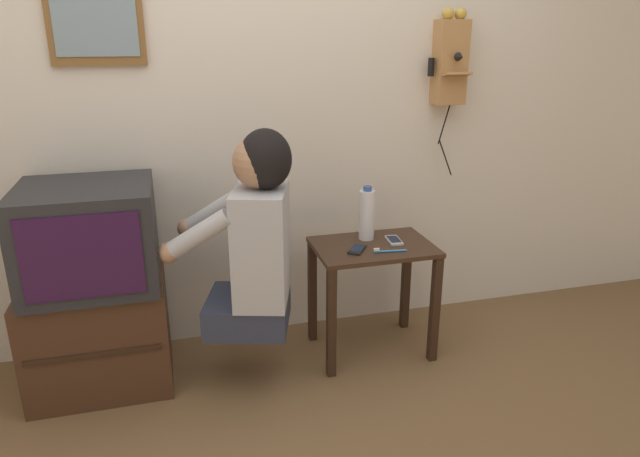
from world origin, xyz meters
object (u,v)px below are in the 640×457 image
cell_phone_held (357,249)px  wall_phone_antique (450,60)px  television (89,236)px  toothbrush (388,251)px  person (255,235)px  water_bottle (367,214)px  cell_phone_spare (394,240)px

cell_phone_held → wall_phone_antique: bearing=66.1°
television → toothbrush: (1.31, -0.16, -0.14)m
person → television: bearing=93.5°
water_bottle → television: bearing=-178.2°
television → water_bottle: 1.27m
cell_phone_spare → television: bearing=-175.6°
wall_phone_antique → toothbrush: bearing=-138.8°
toothbrush → person: bearing=97.2°
cell_phone_held → cell_phone_spare: 0.23m
person → cell_phone_held: (0.49, 0.06, -0.14)m
television → wall_phone_antique: bearing=8.0°
wall_phone_antique → cell_phone_held: size_ratio=6.19×
cell_phone_spare → person: bearing=-163.9°
cell_phone_held → cell_phone_spare: (0.21, 0.07, 0.00)m
person → cell_phone_held: bearing=-66.4°
cell_phone_held → toothbrush: size_ratio=0.87×
person → wall_phone_antique: wall_phone_antique is taller
person → water_bottle: size_ratio=3.33×
wall_phone_antique → cell_phone_spare: wall_phone_antique is taller
cell_phone_spare → water_bottle: water_bottle is taller
cell_phone_held → person: bearing=-137.3°
wall_phone_antique → cell_phone_spare: (-0.38, -0.28, -0.83)m
wall_phone_antique → person: bearing=-159.3°
cell_phone_spare → wall_phone_antique: bearing=41.8°
television → water_bottle: bearing=1.8°
person → cell_phone_spare: bearing=-62.9°
person → cell_phone_spare: 0.73m
person → cell_phone_spare: person is taller
toothbrush → cell_phone_spare: bearing=-26.1°
television → cell_phone_held: (1.18, -0.10, -0.14)m
wall_phone_antique → toothbrush: size_ratio=5.38×
wall_phone_antique → cell_phone_held: wall_phone_antique is taller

